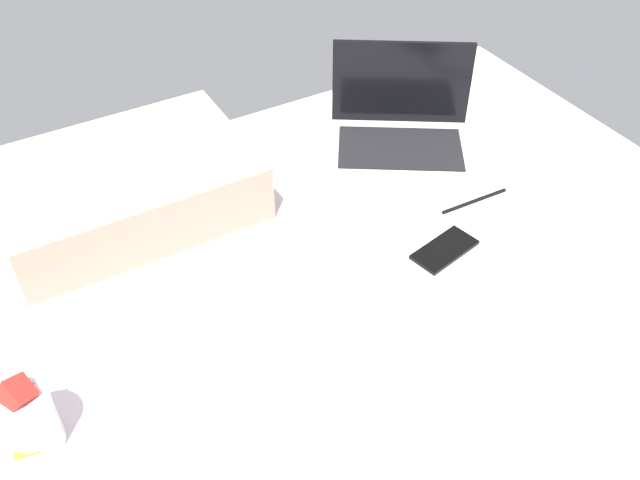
{
  "coord_description": "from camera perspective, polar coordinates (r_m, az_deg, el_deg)",
  "views": [
    {
      "loc": [
        -48.58,
        -76.11,
        116.94
      ],
      "look_at": [
        2.94,
        13.4,
        24.0
      ],
      "focal_mm": 40.21,
      "sensor_mm": 36.0,
      "label": 1
    }
  ],
  "objects": [
    {
      "name": "pillow",
      "position": [
        1.57,
        -15.23,
        4.13
      ],
      "size": [
        52.0,
        36.0,
        13.0
      ],
      "primitive_type": "cube",
      "color": "tan",
      "rests_on": "bed_mattress"
    },
    {
      "name": "snack_cup",
      "position": [
        1.2,
        -22.31,
        -13.28
      ],
      "size": [
        9.65,
        9.55,
        14.96
      ],
      "color": "silver",
      "rests_on": "bed_mattress"
    },
    {
      "name": "cell_phone",
      "position": [
        1.47,
        9.88,
        -0.77
      ],
      "size": [
        15.12,
        9.61,
        0.8
      ],
      "primitive_type": "cube",
      "rotation": [
        0.0,
        0.0,
        4.93
      ],
      "color": "black",
      "rests_on": "bed_mattress"
    },
    {
      "name": "charger_cable",
      "position": [
        1.61,
        12.19,
        3.04
      ],
      "size": [
        17.01,
        1.12,
        0.6
      ],
      "primitive_type": "cube",
      "rotation": [
        0.0,
        0.0,
        -0.03
      ],
      "color": "black",
      "rests_on": "bed_mattress"
    },
    {
      "name": "bed_mattress",
      "position": [
        1.41,
        1.7,
        -8.13
      ],
      "size": [
        180.0,
        140.0,
        18.0
      ],
      "primitive_type": "cube",
      "color": "silver",
      "rests_on": "ground"
    },
    {
      "name": "laptop",
      "position": [
        1.74,
        6.4,
        8.73
      ],
      "size": [
        40.19,
        37.14,
        23.0
      ],
      "rotation": [
        0.0,
        0.0,
        -0.57
      ],
      "color": "#B7BABC",
      "rests_on": "bed_mattress"
    }
  ]
}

